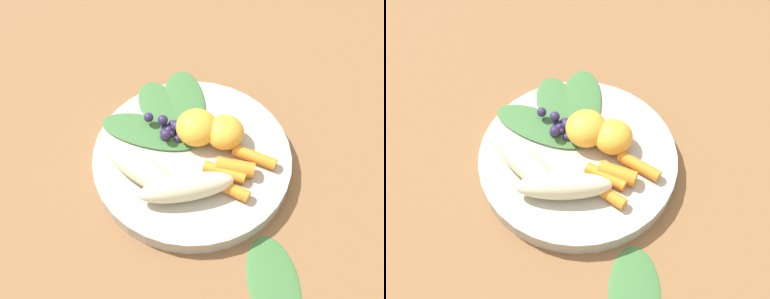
# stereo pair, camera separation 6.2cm
# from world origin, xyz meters

# --- Properties ---
(ground_plane) EXTENTS (2.40, 2.40, 0.00)m
(ground_plane) POSITION_xyz_m (0.00, 0.00, 0.00)
(ground_plane) COLOR brown
(bowl) EXTENTS (0.25, 0.25, 0.02)m
(bowl) POSITION_xyz_m (0.00, 0.00, 0.01)
(bowl) COLOR #B2AD9E
(bowl) RESTS_ON ground_plane
(banana_peeled_left) EXTENTS (0.12, 0.09, 0.03)m
(banana_peeled_left) POSITION_xyz_m (-0.04, -0.04, 0.04)
(banana_peeled_left) COLOR beige
(banana_peeled_left) RESTS_ON bowl
(banana_peeled_right) EXTENTS (0.05, 0.12, 0.03)m
(banana_peeled_right) POSITION_xyz_m (-0.07, 0.01, 0.04)
(banana_peeled_right) COLOR beige
(banana_peeled_right) RESTS_ON bowl
(orange_segment_near) EXTENTS (0.05, 0.05, 0.04)m
(orange_segment_near) POSITION_xyz_m (0.02, 0.02, 0.04)
(orange_segment_near) COLOR #F4A833
(orange_segment_near) RESTS_ON bowl
(orange_segment_far) EXTENTS (0.05, 0.05, 0.04)m
(orange_segment_far) POSITION_xyz_m (0.04, -0.01, 0.04)
(orange_segment_far) COLOR #F4A833
(orange_segment_far) RESTS_ON bowl
(carrot_front) EXTENTS (0.03, 0.06, 0.01)m
(carrot_front) POSITION_xyz_m (-0.01, -0.07, 0.03)
(carrot_front) COLOR orange
(carrot_front) RESTS_ON bowl
(carrot_mid_left) EXTENTS (0.04, 0.05, 0.01)m
(carrot_mid_left) POSITION_xyz_m (0.01, -0.05, 0.03)
(carrot_mid_left) COLOR orange
(carrot_mid_left) RESTS_ON bowl
(carrot_mid_right) EXTENTS (0.04, 0.05, 0.02)m
(carrot_mid_right) POSITION_xyz_m (0.02, -0.06, 0.03)
(carrot_mid_right) COLOR orange
(carrot_mid_right) RESTS_ON bowl
(carrot_rear) EXTENTS (0.03, 0.06, 0.01)m
(carrot_rear) POSITION_xyz_m (0.05, -0.06, 0.03)
(carrot_rear) COLOR orange
(carrot_rear) RESTS_ON bowl
(blueberry_pile) EXTENTS (0.04, 0.06, 0.02)m
(blueberry_pile) POSITION_xyz_m (-0.00, 0.05, 0.03)
(blueberry_pile) COLOR #2D234C
(blueberry_pile) RESTS_ON bowl
(coconut_shred_patch) EXTENTS (0.05, 0.05, 0.00)m
(coconut_shred_patch) POSITION_xyz_m (-0.01, 0.07, 0.02)
(coconut_shred_patch) COLOR white
(coconut_shred_patch) RESTS_ON bowl
(kale_leaf_left) EXTENTS (0.12, 0.14, 0.00)m
(kale_leaf_left) POSITION_xyz_m (0.05, 0.07, 0.03)
(kale_leaf_left) COLOR #3D7038
(kale_leaf_left) RESTS_ON bowl
(kale_leaf_right) EXTENTS (0.09, 0.12, 0.00)m
(kale_leaf_right) POSITION_xyz_m (0.02, 0.08, 0.03)
(kale_leaf_right) COLOR #3D7038
(kale_leaf_right) RESTS_ON bowl
(kale_leaf_rear) EXTENTS (0.11, 0.14, 0.00)m
(kale_leaf_rear) POSITION_xyz_m (-0.02, 0.06, 0.03)
(kale_leaf_rear) COLOR #3D7038
(kale_leaf_rear) RESTS_ON bowl
(kale_leaf_stray) EXTENTS (0.11, 0.13, 0.01)m
(kale_leaf_stray) POSITION_xyz_m (-0.04, -0.18, 0.00)
(kale_leaf_stray) COLOR #3D7038
(kale_leaf_stray) RESTS_ON ground_plane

